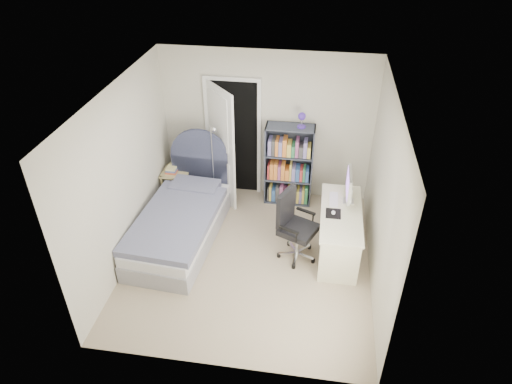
# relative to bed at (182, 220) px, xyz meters

# --- Properties ---
(room_shell) EXTENTS (3.50, 3.70, 2.60)m
(room_shell) POSITION_rel_bed_xyz_m (1.09, -0.36, 0.95)
(room_shell) COLOR gray
(room_shell) RESTS_ON ground
(door) EXTENTS (0.92, 0.65, 2.06)m
(door) POSITION_rel_bed_xyz_m (0.45, 1.21, 0.73)
(door) COLOR black
(door) RESTS_ON ground
(bed) EXTENTS (1.18, 2.25, 1.34)m
(bed) POSITION_rel_bed_xyz_m (0.00, 0.00, 0.00)
(bed) COLOR gray
(bed) RESTS_ON ground
(nightstand) EXTENTS (0.44, 0.44, 0.64)m
(nightstand) POSITION_rel_bed_xyz_m (-0.38, 0.97, 0.12)
(nightstand) COLOR tan
(nightstand) RESTS_ON ground
(floor_lamp) EXTENTS (0.21, 0.21, 1.46)m
(floor_lamp) POSITION_rel_bed_xyz_m (0.31, 0.90, 0.29)
(floor_lamp) COLOR silver
(floor_lamp) RESTS_ON ground
(bookcase) EXTENTS (0.78, 0.33, 1.65)m
(bookcase) POSITION_rel_bed_xyz_m (1.49, 1.21, 0.33)
(bookcase) COLOR #373D4C
(bookcase) RESTS_ON ground
(desk) EXTENTS (0.57, 1.43, 1.17)m
(desk) POSITION_rel_bed_xyz_m (2.34, 0.03, 0.08)
(desk) COLOR #E8E5C2
(desk) RESTS_ON ground
(office_chair) EXTENTS (0.62, 0.62, 1.07)m
(office_chair) POSITION_rel_bed_xyz_m (1.68, -0.16, 0.28)
(office_chair) COLOR silver
(office_chair) RESTS_ON ground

